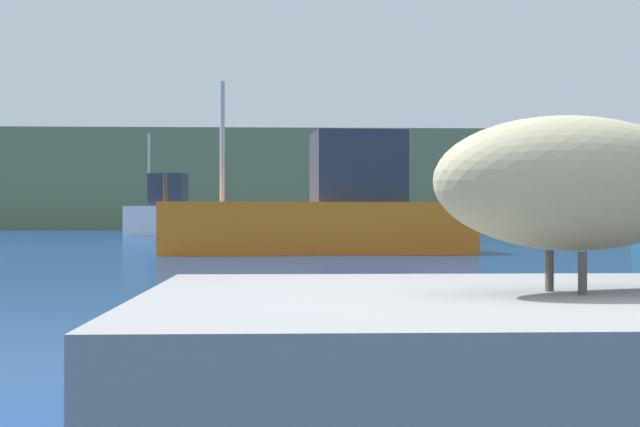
# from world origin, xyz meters

# --- Properties ---
(hillside_backdrop) EXTENTS (140.00, 12.77, 7.76)m
(hillside_backdrop) POSITION_xyz_m (0.00, 73.45, 3.88)
(hillside_backdrop) COLOR #6B7A51
(hillside_backdrop) RESTS_ON ground
(pier_dock) EXTENTS (2.99, 2.17, 0.61)m
(pier_dock) POSITION_xyz_m (0.54, 0.41, 0.30)
(pier_dock) COLOR gray
(pier_dock) RESTS_ON ground
(pelican) EXTENTS (1.44, 0.89, 0.87)m
(pelican) POSITION_xyz_m (0.56, 0.41, 0.99)
(pelican) COLOR gray
(pelican) RESTS_ON pier_dock
(fishing_boat_orange) EXTENTS (7.76, 3.12, 4.18)m
(fishing_boat_orange) POSITION_xyz_m (0.57, 19.84, 0.98)
(fishing_boat_orange) COLOR orange
(fishing_boat_orange) RESTS_ON ground
(fishing_boat_white) EXTENTS (5.48, 2.58, 4.98)m
(fishing_boat_white) POSITION_xyz_m (-5.50, 41.67, 1.03)
(fishing_boat_white) COLOR white
(fishing_boat_white) RESTS_ON ground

